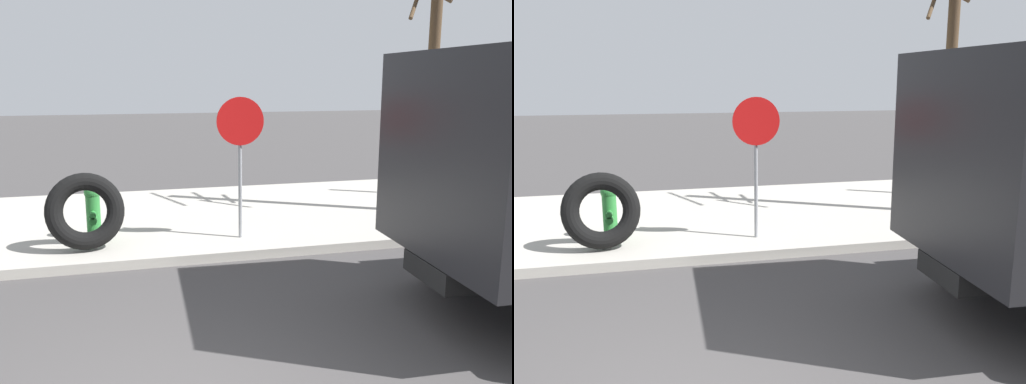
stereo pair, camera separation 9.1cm
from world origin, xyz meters
The scene contains 5 objects.
sidewalk_curb centered at (0.00, 6.50, 0.07)m, with size 36.00×5.00×0.15m, color #ADA89E.
fire_hydrant centered at (-0.76, 5.27, 0.63)m, with size 0.26×0.59×0.90m.
loose_tire centered at (-0.85, 4.68, 0.75)m, with size 1.17×1.17×0.27m, color black.
stop_sign centered at (1.56, 4.72, 1.73)m, with size 0.76×0.08×2.28m.
bare_tree centered at (5.40, 5.58, 3.17)m, with size 0.74×1.24×5.74m.
Camera 1 is at (-0.34, -3.69, 2.71)m, focal length 38.33 mm.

